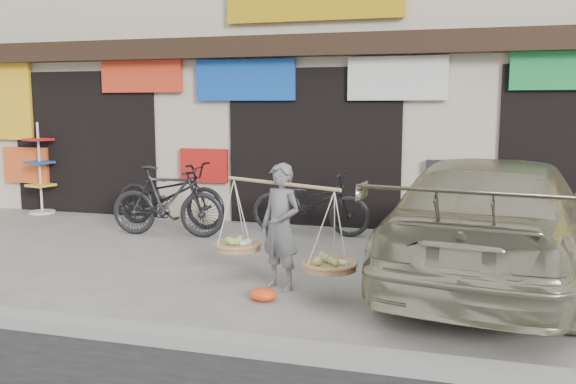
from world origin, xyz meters
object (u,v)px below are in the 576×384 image
(suv, at_px, (495,220))
(display_rack, at_px, (40,177))
(bike_0, at_px, (170,194))
(bike_2, at_px, (310,203))
(street_vendor, at_px, (281,232))
(bike_1, at_px, (167,201))

(suv, xyz_separation_m, display_rack, (-8.17, 2.38, -0.03))
(suv, bearing_deg, bike_0, -11.27)
(bike_2, bearing_deg, street_vendor, -171.19)
(bike_1, relative_size, display_rack, 1.07)
(street_vendor, xyz_separation_m, bike_1, (-2.53, 2.18, -0.09))
(street_vendor, xyz_separation_m, bike_2, (-0.39, 2.95, -0.14))
(street_vendor, bearing_deg, display_rack, 174.62)
(street_vendor, xyz_separation_m, suv, (2.33, 1.01, 0.09))
(street_vendor, height_order, bike_1, street_vendor)
(bike_1, distance_m, bike_2, 2.28)
(bike_0, distance_m, bike_1, 0.83)
(street_vendor, distance_m, bike_1, 3.34)
(bike_0, xyz_separation_m, suv, (5.20, -1.92, 0.18))
(bike_2, bearing_deg, bike_0, 91.76)
(suv, relative_size, display_rack, 3.06)
(bike_1, xyz_separation_m, bike_2, (2.15, 0.77, -0.05))
(bike_1, xyz_separation_m, display_rack, (-3.30, 1.20, 0.14))
(street_vendor, height_order, suv, suv)
(bike_1, bearing_deg, bike_2, -74.19)
(bike_0, bearing_deg, suv, -104.14)
(bike_0, xyz_separation_m, bike_2, (2.48, 0.02, -0.05))
(bike_2, relative_size, display_rack, 1.11)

